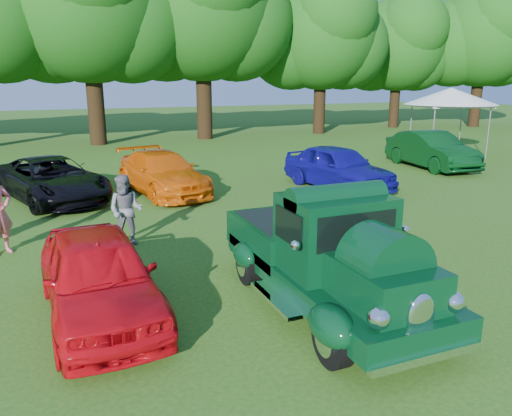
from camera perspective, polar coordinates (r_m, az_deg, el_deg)
name	(u,v)px	position (r m, az deg, el deg)	size (l,w,h in m)	color
ground	(270,292)	(9.17, 1.57, -9.53)	(120.00, 120.00, 0.00)	#215413
hero_pickup	(327,257)	(8.45, 8.08, -5.61)	(2.34, 5.02, 1.96)	black
red_convertible	(99,276)	(8.40, -17.55, -7.38)	(1.65, 4.11, 1.40)	#BB080F
back_car_black	(52,179)	(16.89, -22.27, 3.04)	(2.26, 4.90, 1.36)	black
back_car_orange	(162,173)	(17.00, -10.66, 3.97)	(1.92, 4.72, 1.37)	#D25307
back_car_blue	(338,167)	(17.63, 9.36, 4.64)	(1.79, 4.45, 1.52)	#0E0A77
back_car_green	(431,150)	(22.74, 19.39, 6.27)	(1.65, 4.73, 1.56)	black
spectator_grey	(126,210)	(11.80, -14.66, -0.24)	(0.80, 0.62, 1.64)	slate
canopy_tent	(451,97)	(26.73, 21.37, 11.76)	(5.55, 5.55, 3.31)	silver
tree_line	(95,14)	(31.58, -17.96, 20.38)	(62.79, 11.22, 12.40)	black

